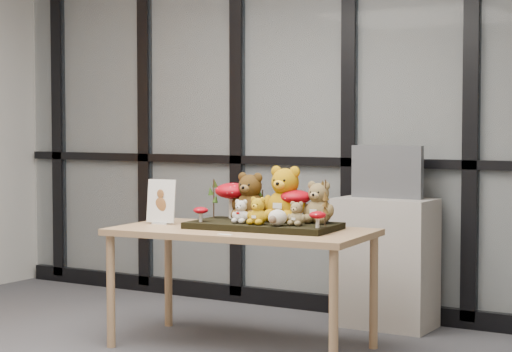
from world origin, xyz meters
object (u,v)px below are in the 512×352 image
Objects in this scene: bear_pooh_yellow at (285,191)px; sign_holder at (161,204)px; display_table at (242,240)px; monitor at (387,172)px; bear_brown_medium at (250,194)px; plush_cream_hedgehog at (278,217)px; bear_tan_back at (319,200)px; mushroom_front_right at (318,219)px; mushroom_back_right at (295,204)px; mushroom_front_left at (201,214)px; mushroom_back_left at (233,199)px; cabinet at (385,263)px; bear_small_yellow at (258,209)px; bear_beige_small at (297,212)px; diorama_tray at (263,226)px; bear_white_bow at (241,210)px.

sign_holder is at bearing -168.81° from bear_pooh_yellow.
monitor reaches higher than display_table.
monitor is at bearing 64.13° from bear_pooh_yellow.
monitor reaches higher than bear_brown_medium.
plush_cream_hedgehog is at bearing -40.16° from bear_brown_medium.
mushroom_front_right is (0.11, -0.23, -0.08)m from bear_tan_back.
sign_holder is at bearing -165.07° from mushroom_back_right.
bear_pooh_yellow is 0.86m from monitor.
bear_pooh_yellow is 3.73× the size of mushroom_front_left.
bear_brown_medium is 3.03× the size of mushroom_front_right.
display_table is at bearing -45.30° from mushroom_back_left.
sign_holder is at bearing -179.74° from mushroom_front_right.
mushroom_back_left is at bearing -130.28° from cabinet.
plush_cream_hedgehog and mushroom_front_right have the same top height.
bear_brown_medium is 0.33m from mushroom_front_left.
bear_pooh_yellow is 0.26m from bear_small_yellow.
sign_holder is (-0.33, 0.06, 0.04)m from mushroom_front_left.
mushroom_back_left is 0.43m from mushroom_back_right.
bear_pooh_yellow reaches higher than mushroom_back_right.
mushroom_front_left is at bearing -175.17° from mushroom_front_right.
bear_brown_medium is at bearing 14.54° from sign_holder.
bear_brown_medium is 0.65× the size of monitor.
plush_cream_hedgehog is at bearing -173.33° from mushroom_front_right.
bear_brown_medium is 1.07m from cabinet.
monitor is (0.13, 0.97, 0.19)m from bear_beige_small.
bear_pooh_yellow reaches higher than bear_beige_small.
mushroom_back_right reaches higher than mushroom_front_left.
display_table is 6.54× the size of mushroom_back_left.
bear_beige_small is 0.59m from mushroom_front_left.
bear_pooh_yellow is (0.19, 0.19, 0.28)m from display_table.
mushroom_back_left is at bearing 163.12° from mushroom_front_right.
bear_small_yellow reaches higher than diorama_tray.
display_table is 5.00× the size of bear_brown_medium.
plush_cream_hedgehog reaches higher than cabinet.
bear_white_bow is at bearing -138.22° from mushroom_back_right.
bear_tan_back is at bearing -0.05° from bear_brown_medium.
bear_beige_small reaches higher than display_table.
mushroom_back_left is 0.72m from mushroom_front_right.
cabinet is (1.05, 1.00, -0.41)m from sign_holder.
bear_white_bow is at bearing -115.40° from cabinet.
mushroom_back_right is at bearing 36.60° from bear_white_bow.
bear_brown_medium is 0.59m from mushroom_front_right.
sign_holder is at bearing 170.20° from mushroom_front_left.
bear_tan_back reaches higher than plush_cream_hedgehog.
mushroom_back_right is (0.12, 0.23, 0.02)m from bear_small_yellow.
diorama_tray is 0.68m from sign_holder.
bear_beige_small reaches higher than cabinet.
plush_cream_hedgehog is (0.27, -0.06, 0.16)m from display_table.
sign_holder is at bearing -135.83° from monitor.
display_table is at bearing 176.80° from mushroom_front_right.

